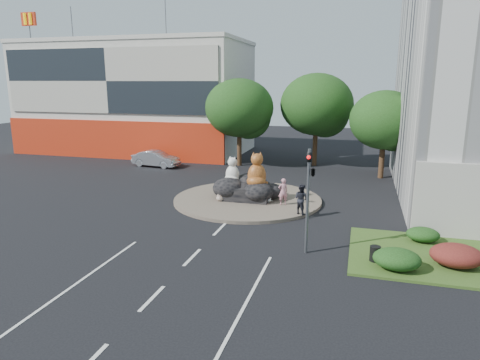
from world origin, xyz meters
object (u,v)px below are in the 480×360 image
Objects in this scene: cat_tabby at (257,169)px; parked_car at (156,159)px; kitten_calico at (220,193)px; litter_bin at (375,254)px; kitten_white at (268,196)px; pedestrian_dark at (301,199)px; pedestrian_pink at (283,191)px; cat_white at (232,170)px.

cat_tabby is 0.51× the size of parked_car.
parked_car is at bearing 164.48° from kitten_calico.
cat_tabby is 3.40× the size of litter_bin.
parked_car is at bearing 100.22° from kitten_white.
kitten_calico is 5.77m from pedestrian_dark.
litter_bin is (5.53, -7.50, -0.60)m from pedestrian_pink.
kitten_white reaches higher than litter_bin.
kitten_white is 1.17m from pedestrian_pink.
cat_white is 1.04× the size of pedestrian_dark.
litter_bin is at bearing -125.48° from parked_car.
cat_tabby is at bearing 6.59° from cat_white.
kitten_white is 0.17× the size of parked_car.
pedestrian_dark is (5.57, -1.44, 0.41)m from kitten_calico.
pedestrian_dark is (1.40, -1.68, 0.05)m from pedestrian_pink.
parked_car is (-12.20, 9.49, -1.52)m from cat_tabby.
pedestrian_dark is at bearing 125.34° from litter_bin.
cat_tabby is at bearing 114.07° from kitten_white.
kitten_white is at bearing 130.11° from litter_bin.
cat_tabby reaches higher than litter_bin.
cat_white is 1.97m from kitten_calico.
cat_white is at bearing 141.26° from cat_tabby.
pedestrian_dark is 19.50m from parked_car.
pedestrian_pink is (3.74, -1.14, -0.99)m from cat_white.
cat_tabby reaches higher than pedestrian_dark.
cat_white is at bearing 103.41° from kitten_calico.
pedestrian_pink is (1.90, -0.66, -1.22)m from cat_tabby.
kitten_calico is (-0.43, -1.38, -1.35)m from cat_white.
pedestrian_dark is at bearing -120.87° from parked_car.
pedestrian_pink is at bearing -43.36° from cat_tabby.
pedestrian_dark is 0.40× the size of parked_car.
cat_tabby is at bearing -47.33° from pedestrian_pink.
cat_white is at bearing -45.08° from pedestrian_pink.
kitten_calico is at bearing -86.22° from cat_white.
kitten_calico reaches higher than litter_bin.
kitten_white is 0.42× the size of pedestrian_dark.
cat_white reaches higher than kitten_white.
parked_car reaches higher than kitten_calico.
kitten_white is at bearing 3.72° from cat_white.
pedestrian_pink is at bearing -58.33° from kitten_white.
parked_car is (-14.10, 10.15, -0.30)m from pedestrian_pink.
litter_bin is at bearing -21.84° from cat_white.
pedestrian_pink is at bearing 126.41° from litter_bin.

